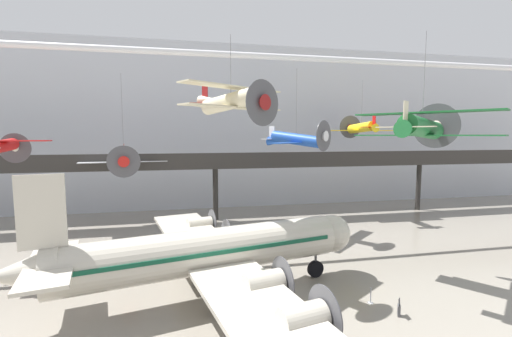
{
  "coord_description": "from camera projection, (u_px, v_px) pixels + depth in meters",
  "views": [
    {
      "loc": [
        -3.82,
        -19.2,
        11.19
      ],
      "look_at": [
        1.59,
        6.8,
        8.56
      ],
      "focal_mm": 24.0,
      "sensor_mm": 36.0,
      "label": 1
    }
  ],
  "objects": [
    {
      "name": "airliner_silver_main",
      "position": [
        204.0,
        252.0,
        23.03
      ],
      "size": [
        24.02,
        27.72,
        9.03
      ],
      "rotation": [
        0.0,
        0.0,
        0.22
      ],
      "color": "beige",
      "rests_on": "ground"
    },
    {
      "name": "stanchion_barrier",
      "position": [
        371.0,
        298.0,
        22.77
      ],
      "size": [
        0.36,
        0.36,
        1.08
      ],
      "color": "#B2B5BA",
      "rests_on": "ground"
    },
    {
      "name": "suspended_plane_green_biplane",
      "position": [
        422.0,
        127.0,
        24.38
      ],
      "size": [
        8.24,
        8.86,
        8.25
      ],
      "rotation": [
        0.0,
        0.0,
        0.64
      ],
      "color": "#1E6B33"
    },
    {
      "name": "ceiling_truss_beam",
      "position": [
        224.0,
        54.0,
        32.18
      ],
      "size": [
        120.0,
        0.6,
        0.6
      ],
      "color": "silver"
    },
    {
      "name": "hangar_back_wall",
      "position": [
        210.0,
        127.0,
        52.69
      ],
      "size": [
        140.0,
        3.0,
        24.73
      ],
      "color": "silver",
      "rests_on": "ground"
    },
    {
      "name": "suspended_plane_cream_biplane",
      "position": [
        231.0,
        101.0,
        25.19
      ],
      "size": [
        8.1,
        7.4,
        6.67
      ],
      "rotation": [
        0.0,
        0.0,
        5.29
      ],
      "color": "beige"
    },
    {
      "name": "suspended_plane_silver_racer",
      "position": [
        124.0,
        158.0,
        40.14
      ],
      "size": [
        9.83,
        8.07,
        11.64
      ],
      "rotation": [
        0.0,
        0.0,
        4.87
      ],
      "color": "silver"
    },
    {
      "name": "ground_plane",
      "position": [
        253.0,
        321.0,
        20.58
      ],
      "size": [
        260.0,
        260.0,
        0.0
      ],
      "primitive_type": "plane",
      "color": "gray"
    },
    {
      "name": "info_sign_pedestal",
      "position": [
        399.0,
        309.0,
        21.15
      ],
      "size": [
        0.42,
        0.69,
        1.24
      ],
      "rotation": [
        0.0,
        0.0,
        -0.52
      ],
      "color": "#4C4C51",
      "rests_on": "ground"
    },
    {
      "name": "suspended_plane_yellow_lowwing",
      "position": [
        361.0,
        128.0,
        45.85
      ],
      "size": [
        9.12,
        7.44,
        7.7
      ],
      "rotation": [
        0.0,
        0.0,
        1.54
      ],
      "color": "yellow"
    },
    {
      "name": "mezzanine_walkway",
      "position": [
        216.0,
        165.0,
        43.57
      ],
      "size": [
        110.0,
        3.2,
        8.97
      ],
      "color": "#2D2B28",
      "rests_on": "ground"
    },
    {
      "name": "suspended_plane_blue_trainer",
      "position": [
        296.0,
        139.0,
        37.56
      ],
      "size": [
        7.9,
        7.58,
        8.86
      ],
      "rotation": [
        0.0,
        0.0,
        5.41
      ],
      "color": "#1E4CAD"
    }
  ]
}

